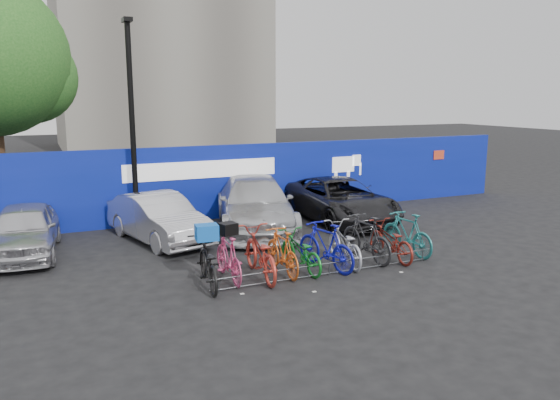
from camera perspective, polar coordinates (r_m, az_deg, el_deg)
ground at (r=12.93m, az=3.85°, el=-7.07°), size 100.00×100.00×0.00m
hoarding at (r=18.03m, az=-5.08°, el=1.99°), size 22.00×0.18×2.40m
lamppost at (r=16.46m, az=-15.20°, el=8.04°), size 0.25×0.50×6.11m
bike_rack at (r=12.39m, az=5.18°, el=-7.12°), size 5.60×0.03×0.30m
car_0 at (r=15.13m, az=-25.16°, el=-2.87°), size 1.90×3.96×1.31m
car_1 at (r=15.38m, az=-12.57°, el=-1.87°), size 2.36×4.20×1.31m
car_2 at (r=16.40m, az=-2.63°, el=-0.42°), size 3.54×5.69×1.54m
car_3 at (r=17.61m, az=6.24°, el=0.03°), size 2.37×4.96×1.36m
bike_0 at (r=11.65m, az=-7.58°, el=-6.57°), size 0.91×2.00×1.01m
bike_1 at (r=11.97m, az=-5.40°, el=-6.00°), size 0.52×1.73×1.03m
bike_2 at (r=12.08m, az=-2.14°, el=-5.62°), size 0.90×2.15×1.10m
bike_3 at (r=12.32m, az=0.24°, el=-5.43°), size 0.51×1.74×1.04m
bike_4 at (r=12.54m, az=2.13°, el=-5.43°), size 0.74×1.79×0.92m
bike_5 at (r=12.69m, az=4.81°, el=-4.80°), size 0.95×1.93×1.12m
bike_6 at (r=13.13m, az=6.73°, el=-4.57°), size 0.91×1.97×1.00m
bike_7 at (r=13.47m, az=9.00°, el=-3.91°), size 0.69×1.94×1.15m
bike_8 at (r=13.67m, az=11.43°, el=-4.22°), size 0.62×1.79×0.94m
bike_9 at (r=14.19m, az=13.12°, el=-3.42°), size 0.68×1.86×1.09m
cargo_crate at (r=11.47m, az=-7.67°, el=-3.38°), size 0.49×0.40×0.33m
cargo_topcase at (r=11.80m, az=-5.46°, el=-3.01°), size 0.42×0.39×0.26m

